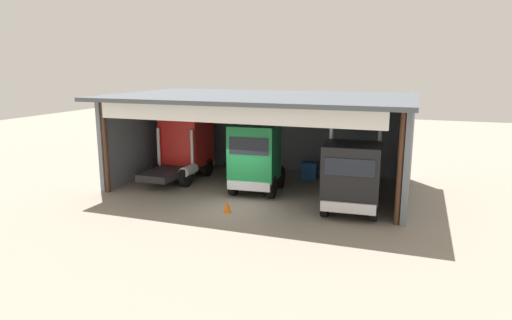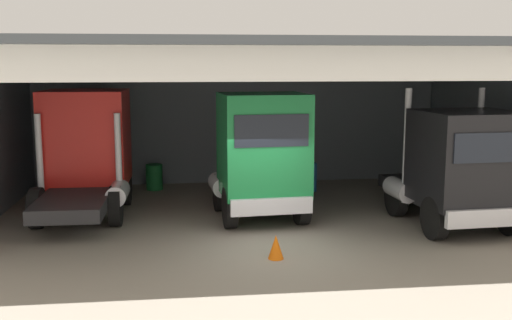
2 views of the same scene
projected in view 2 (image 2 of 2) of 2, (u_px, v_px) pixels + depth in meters
The scene contains 8 objects.
ground_plane at pixel (270, 248), 14.71m from camera, with size 80.00×80.00×0.00m, color gray.
workshop_shed at pixel (249, 92), 18.91m from camera, with size 15.63×9.66×5.01m.
truck_red_center_left_bay at pixel (86, 150), 17.95m from camera, with size 2.58×5.30×3.62m.
truck_green_left_bay at pixel (260, 155), 16.97m from camera, with size 2.69×4.31×3.61m.
truck_black_right_bay at pixel (459, 167), 16.10m from camera, with size 2.77×5.15×3.74m.
oil_drum at pixel (154, 177), 21.36m from camera, with size 0.58×0.58×0.90m, color #197233.
tool_cart at pixel (302, 176), 21.22m from camera, with size 0.90×0.60×1.00m, color #1E59A5.
traffic_cone at pixel (276, 247), 13.83m from camera, with size 0.36×0.36×0.56m, color orange.
Camera 2 is at (-2.05, -14.04, 4.43)m, focal length 42.62 mm.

